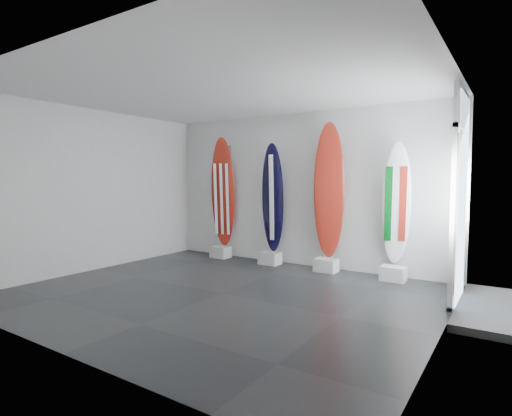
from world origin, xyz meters
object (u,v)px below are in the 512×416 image
Objects in this scene: surfboard_swiss at (329,191)px; surfboard_italy at (396,205)px; surfboard_usa at (223,192)px; surfboard_navy at (273,198)px.

surfboard_italy is (1.21, 0.00, -0.21)m from surfboard_swiss.
surfboard_usa is 3.68m from surfboard_italy.
surfboard_swiss is 1.23m from surfboard_italy.
surfboard_swiss is (1.21, 0.00, 0.16)m from surfboard_navy.
surfboard_navy is at bearing 163.59° from surfboard_swiss.
surfboard_swiss reaches higher than surfboard_usa.
surfboard_swiss is 1.19× the size of surfboard_italy.
surfboard_italy is at bearing -16.41° from surfboard_swiss.
surfboard_usa is 1.26m from surfboard_navy.
surfboard_usa is at bearing 163.59° from surfboard_swiss.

